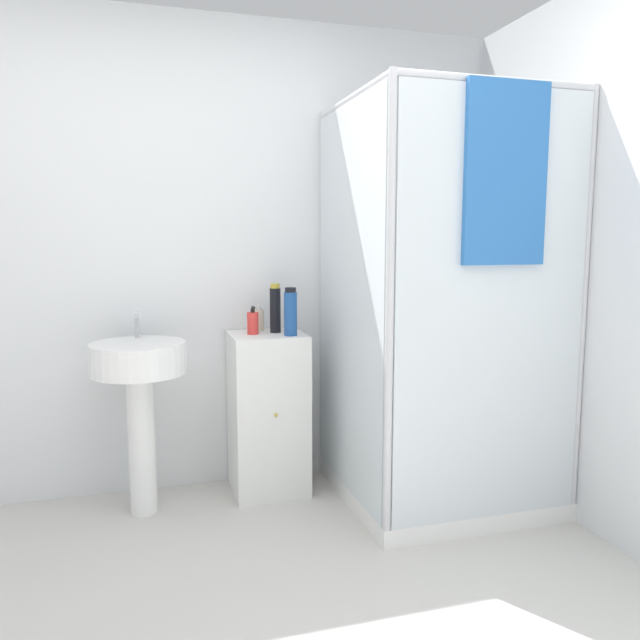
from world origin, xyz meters
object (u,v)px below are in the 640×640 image
Objects in this scene: shampoo_bottle_tall_black at (275,309)px; shampoo_bottle_blue at (291,312)px; soap_dispenser at (253,323)px; sink at (139,382)px; lotion_bottle_white at (259,320)px.

shampoo_bottle_tall_black is 0.14m from shampoo_bottle_blue.
shampoo_bottle_blue is (0.18, -0.10, 0.06)m from soap_dispenser.
shampoo_bottle_blue reaches higher than sink.
shampoo_bottle_blue is at bearing -58.60° from lotion_bottle_white.
shampoo_bottle_blue reaches higher than soap_dispenser.
sink is 0.64m from soap_dispenser.
shampoo_bottle_tall_black is at bearing 10.10° from sink.
shampoo_bottle_tall_black is 1.75× the size of lotion_bottle_white.
shampoo_bottle_tall_black is at bearing -47.94° from lotion_bottle_white.
lotion_bottle_white reaches higher than soap_dispenser.
sink is 0.71m from lotion_bottle_white.
soap_dispenser is 0.99× the size of lotion_bottle_white.
shampoo_bottle_blue is 0.25m from lotion_bottle_white.
soap_dispenser is 0.14m from shampoo_bottle_tall_black.
sink is at bearing -169.90° from shampoo_bottle_tall_black.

